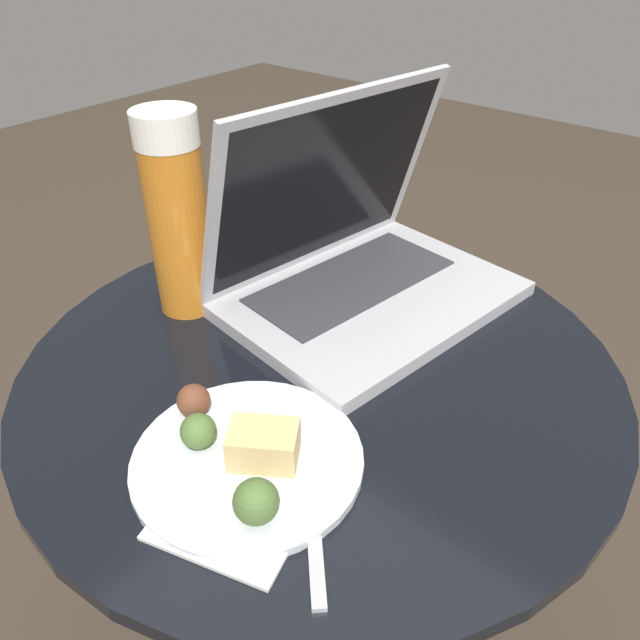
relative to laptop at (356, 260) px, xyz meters
name	(u,v)px	position (x,y,z in m)	size (l,w,h in m)	color
ground_plane	(320,631)	(-0.14, -0.05, -0.63)	(6.00, 6.00, 0.00)	#382D23
table	(320,456)	(-0.14, -0.05, -0.21)	(0.68, 0.68, 0.58)	black
napkin	(252,486)	(-0.32, -0.12, -0.05)	(0.20, 0.17, 0.00)	white
laptop	(356,260)	(0.00, 0.00, 0.00)	(0.39, 0.31, 0.26)	#B2B2B7
beer_glass	(177,216)	(-0.16, 0.15, 0.07)	(0.07, 0.07, 0.25)	#C6701E
snack_plate	(245,456)	(-0.31, -0.10, -0.04)	(0.22, 0.22, 0.05)	silver
fork	(311,493)	(-0.30, -0.17, -0.05)	(0.15, 0.14, 0.00)	#B2B2B7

